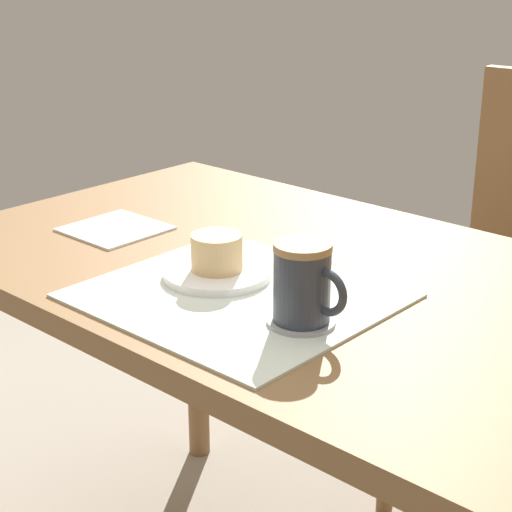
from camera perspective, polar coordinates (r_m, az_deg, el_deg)
The scene contains 7 objects.
dining_table at distance 1.33m, azimuth 2.71°, elevation -4.16°, with size 1.18×0.70×0.71m.
placemat at distance 1.20m, azimuth -1.29°, elevation -2.65°, with size 0.40×0.36×0.00m, color silver.
pastry_plate at distance 1.25m, azimuth -2.60°, elevation -1.15°, with size 0.16×0.16×0.01m, color white.
pastry at distance 1.24m, azimuth -2.63°, elevation 0.26°, with size 0.08×0.08×0.05m, color #E5BC7F.
coffee_coaster at distance 1.11m, azimuth 3.03°, elevation -4.38°, with size 0.09×0.09×0.01m, color #99999E.
coffee_mug at distance 1.09m, azimuth 3.20°, elevation -1.78°, with size 0.11×0.08×0.11m.
paper_napkin at distance 1.49m, azimuth -9.36°, elevation 1.80°, with size 0.15×0.15×0.00m, color white.
Camera 1 is at (0.76, -0.94, 1.18)m, focal length 60.00 mm.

